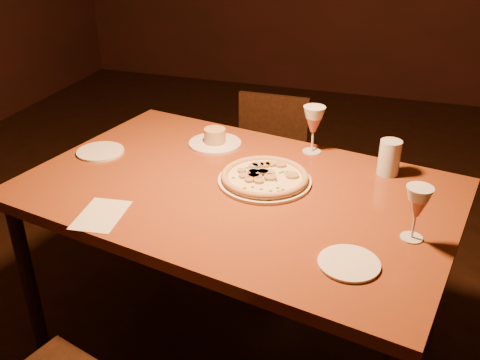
% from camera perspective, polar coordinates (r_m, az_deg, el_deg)
% --- Properties ---
extents(floor, '(7.00, 7.00, 0.00)m').
position_cam_1_polar(floor, '(2.45, 4.64, -17.11)').
color(floor, black).
rests_on(floor, ground).
extents(dining_table, '(1.67, 1.24, 0.81)m').
position_cam_1_polar(dining_table, '(1.95, -0.32, -2.56)').
color(dining_table, brown).
rests_on(dining_table, floor).
extents(chair_far, '(0.39, 0.39, 0.80)m').
position_cam_1_polar(chair_far, '(2.91, 2.86, 1.80)').
color(chair_far, black).
rests_on(chair_far, floor).
extents(pizza_plate, '(0.34, 0.34, 0.04)m').
position_cam_1_polar(pizza_plate, '(1.94, 2.65, 0.28)').
color(pizza_plate, silver).
rests_on(pizza_plate, dining_table).
extents(ramekin_saucer, '(0.22, 0.22, 0.07)m').
position_cam_1_polar(ramekin_saucer, '(2.24, -2.69, 4.34)').
color(ramekin_saucer, silver).
rests_on(ramekin_saucer, dining_table).
extents(wine_glass_far, '(0.09, 0.09, 0.19)m').
position_cam_1_polar(wine_glass_far, '(2.16, 7.81, 5.32)').
color(wine_glass_far, '#A85846').
rests_on(wine_glass_far, dining_table).
extents(wine_glass_right, '(0.08, 0.08, 0.18)m').
position_cam_1_polar(wine_glass_right, '(1.67, 18.24, -3.40)').
color(wine_glass_right, '#A85846').
rests_on(wine_glass_right, dining_table).
extents(water_tumbler, '(0.08, 0.08, 0.13)m').
position_cam_1_polar(water_tumbler, '(2.05, 15.64, 2.31)').
color(water_tumbler, silver).
rests_on(water_tumbler, dining_table).
extents(side_plate_left, '(0.19, 0.19, 0.01)m').
position_cam_1_polar(side_plate_left, '(2.24, -14.67, 2.95)').
color(side_plate_left, silver).
rests_on(side_plate_left, dining_table).
extents(side_plate_near, '(0.18, 0.18, 0.01)m').
position_cam_1_polar(side_plate_near, '(1.55, 11.54, -8.70)').
color(side_plate_near, silver).
rests_on(side_plate_near, dining_table).
extents(menu_card, '(0.16, 0.22, 0.00)m').
position_cam_1_polar(menu_card, '(1.80, -14.60, -3.63)').
color(menu_card, beige).
rests_on(menu_card, dining_table).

